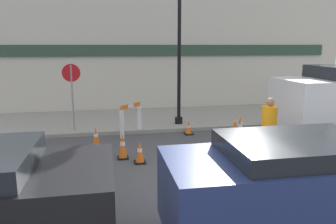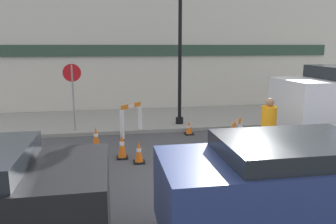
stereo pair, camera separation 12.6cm
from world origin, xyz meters
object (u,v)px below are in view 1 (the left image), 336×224
at_px(streetlamp_post, 179,26).
at_px(stop_sign, 72,86).
at_px(parked_car_1, 295,185).
at_px(person_worker, 269,127).

height_order(streetlamp_post, stop_sign, streetlamp_post).
bearing_deg(streetlamp_post, stop_sign, -174.60).
height_order(streetlamp_post, parked_car_1, streetlamp_post).
bearing_deg(stop_sign, person_worker, 139.91).
xyz_separation_m(streetlamp_post, parked_car_1, (0.14, -7.56, -2.74)).
xyz_separation_m(streetlamp_post, person_worker, (1.55, -3.99, -2.79)).
bearing_deg(parked_car_1, stop_sign, 118.55).
xyz_separation_m(stop_sign, person_worker, (5.34, -3.63, -0.77)).
relative_size(streetlamp_post, parked_car_1, 1.40).
relative_size(person_worker, parked_car_1, 0.42).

